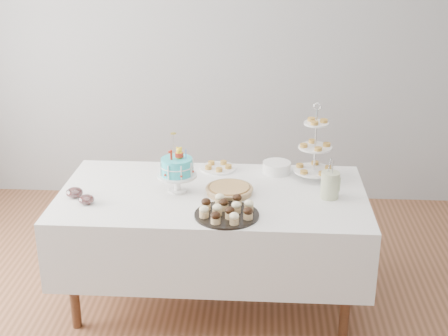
# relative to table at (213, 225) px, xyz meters

# --- Properties ---
(floor) EXTENTS (5.00, 5.00, 0.00)m
(floor) POSITION_rel_table_xyz_m (0.00, -0.30, -0.54)
(floor) COLOR brown
(floor) RESTS_ON ground
(walls) EXTENTS (5.04, 4.04, 2.70)m
(walls) POSITION_rel_table_xyz_m (0.00, -0.30, 0.81)
(walls) COLOR #96989A
(walls) RESTS_ON floor
(table) EXTENTS (1.92, 1.02, 0.77)m
(table) POSITION_rel_table_xyz_m (0.00, 0.00, 0.00)
(table) COLOR silver
(table) RESTS_ON floor
(birthday_cake) EXTENTS (0.25, 0.25, 0.38)m
(birthday_cake) POSITION_rel_table_xyz_m (-0.22, 0.00, 0.33)
(birthday_cake) COLOR white
(birthday_cake) RESTS_ON table
(cupcake_tray) EXTENTS (0.38, 0.38, 0.09)m
(cupcake_tray) POSITION_rel_table_xyz_m (0.11, -0.33, 0.27)
(cupcake_tray) COLOR black
(cupcake_tray) RESTS_ON table
(pie) EXTENTS (0.30, 0.30, 0.05)m
(pie) POSITION_rel_table_xyz_m (0.11, -0.01, 0.25)
(pie) COLOR tan
(pie) RESTS_ON table
(tiered_stand) EXTENTS (0.27, 0.27, 0.52)m
(tiered_stand) POSITION_rel_table_xyz_m (0.65, 0.27, 0.44)
(tiered_stand) COLOR silver
(tiered_stand) RESTS_ON table
(plate_stack) EXTENTS (0.19, 0.19, 0.07)m
(plate_stack) POSITION_rel_table_xyz_m (0.41, 0.36, 0.26)
(plate_stack) COLOR white
(plate_stack) RESTS_ON table
(pastry_plate) EXTENTS (0.25, 0.25, 0.04)m
(pastry_plate) POSITION_rel_table_xyz_m (0.01, 0.40, 0.24)
(pastry_plate) COLOR white
(pastry_plate) RESTS_ON table
(jam_bowl_a) EXTENTS (0.10, 0.10, 0.06)m
(jam_bowl_a) POSITION_rel_table_xyz_m (-0.84, -0.12, 0.26)
(jam_bowl_a) COLOR silver
(jam_bowl_a) RESTS_ON table
(jam_bowl_b) EXTENTS (0.09, 0.09, 0.06)m
(jam_bowl_b) POSITION_rel_table_xyz_m (-0.74, -0.21, 0.25)
(jam_bowl_b) COLOR silver
(jam_bowl_b) RESTS_ON table
(utensil_pitcher) EXTENTS (0.12, 0.11, 0.25)m
(utensil_pitcher) POSITION_rel_table_xyz_m (0.72, -0.03, 0.32)
(utensil_pitcher) COLOR beige
(utensil_pitcher) RESTS_ON table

